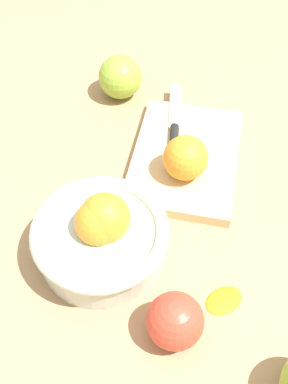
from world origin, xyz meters
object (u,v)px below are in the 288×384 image
(knife, at_px, (175,123))
(apple_back_right, at_px, (120,77))
(orange_on_board, at_px, (186,158))
(bowl, at_px, (101,236))
(cutting_board, at_px, (187,158))
(apple_front_left_2, at_px, (175,321))

(knife, relative_size, apple_back_right, 2.03)
(orange_on_board, relative_size, apple_back_right, 0.88)
(orange_on_board, height_order, knife, orange_on_board)
(bowl, distance_m, knife, 0.26)
(orange_on_board, height_order, apple_back_right, orange_on_board)
(bowl, bearing_deg, apple_back_right, 13.91)
(bowl, distance_m, apple_back_right, 0.33)
(cutting_board, distance_m, apple_front_left_2, 0.29)
(orange_on_board, xyz_separation_m, apple_back_right, (0.17, 0.16, -0.01))
(bowl, bearing_deg, knife, -8.30)
(cutting_board, bearing_deg, bowl, 159.89)
(cutting_board, xyz_separation_m, knife, (0.06, 0.03, 0.01))
(cutting_board, bearing_deg, apple_back_right, 49.76)
(cutting_board, height_order, orange_on_board, orange_on_board)
(knife, relative_size, apple_front_left_2, 2.22)
(bowl, xyz_separation_m, cutting_board, (0.20, -0.07, -0.03))
(cutting_board, bearing_deg, orange_on_board, -173.28)
(cutting_board, relative_size, apple_front_left_2, 3.29)
(apple_front_left_2, bearing_deg, orange_on_board, 10.67)
(knife, height_order, apple_front_left_2, apple_front_left_2)
(cutting_board, relative_size, knife, 1.48)
(bowl, relative_size, cutting_board, 0.79)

